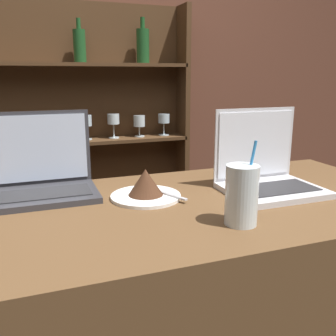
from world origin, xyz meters
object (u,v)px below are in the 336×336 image
(laptop_far, at_px, (266,172))
(cake_plate, at_px, (146,187))
(laptop_near, at_px, (45,176))
(water_glass, at_px, (242,195))

(laptop_far, xyz_separation_m, cake_plate, (-0.39, 0.05, -0.02))
(laptop_near, bearing_deg, laptop_far, -15.77)
(laptop_far, bearing_deg, cake_plate, 172.88)
(laptop_near, relative_size, laptop_far, 1.02)
(laptop_near, bearing_deg, water_glass, -43.10)
(cake_plate, distance_m, water_glass, 0.32)
(laptop_near, xyz_separation_m, cake_plate, (0.28, -0.14, -0.02))
(laptop_near, relative_size, cake_plate, 1.43)
(laptop_far, height_order, water_glass, laptop_far)
(laptop_near, xyz_separation_m, water_glass, (0.45, -0.42, 0.02))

